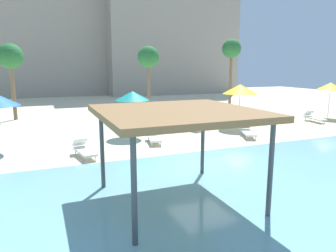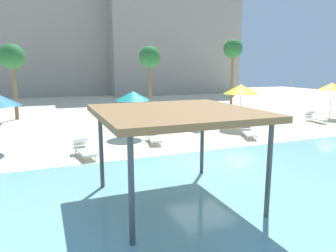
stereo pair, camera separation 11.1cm
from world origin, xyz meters
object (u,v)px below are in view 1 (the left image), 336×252
object	(u,v)px
beach_umbrella_teal_2	(132,96)
lounge_chair_4	(189,125)
shade_pavilion	(178,115)
lounge_chair_0	(154,136)
beach_umbrella_yellow_3	(331,86)
lounge_chair_5	(313,117)
palm_tree_2	(10,58)
palm_tree_1	(148,58)
palm_tree_0	(231,50)
beach_umbrella_yellow_0	(240,89)
lounge_chair_1	(84,149)
lounge_chair_3	(248,131)

from	to	relation	value
beach_umbrella_teal_2	lounge_chair_4	size ratio (longest dim) A/B	1.35
shade_pavilion	lounge_chair_0	distance (m)	8.03
beach_umbrella_yellow_3	lounge_chair_5	distance (m)	3.45
shade_pavilion	palm_tree_2	xyz separation A→B (m)	(-5.53, 18.53, 2.03)
lounge_chair_0	lounge_chair_5	size ratio (longest dim) A/B	1.01
shade_pavilion	lounge_chair_5	size ratio (longest dim) A/B	2.28
shade_pavilion	palm_tree_1	world-z (taller)	palm_tree_1
shade_pavilion	palm_tree_0	size ratio (longest dim) A/B	0.66
lounge_chair_5	palm_tree_0	xyz separation A→B (m)	(-0.76, 10.09, 5.32)
palm_tree_0	beach_umbrella_yellow_3	bearing A→B (deg)	-70.40
beach_umbrella_teal_2	palm_tree_2	size ratio (longest dim) A/B	0.46
beach_umbrella_yellow_0	palm_tree_1	bearing A→B (deg)	109.43
lounge_chair_0	shade_pavilion	bearing A→B (deg)	-2.50
beach_umbrella_yellow_0	beach_umbrella_yellow_3	world-z (taller)	beach_umbrella_yellow_0
beach_umbrella_yellow_0	palm_tree_2	bearing A→B (deg)	146.50
beach_umbrella_teal_2	lounge_chair_4	bearing A→B (deg)	6.85
lounge_chair_1	beach_umbrella_teal_2	bearing A→B (deg)	124.98
beach_umbrella_yellow_0	lounge_chair_3	bearing A→B (deg)	-113.90
lounge_chair_3	lounge_chair_5	distance (m)	8.04
palm_tree_1	palm_tree_2	xyz separation A→B (m)	(-10.89, 0.17, -0.06)
beach_umbrella_yellow_3	palm_tree_2	size ratio (longest dim) A/B	0.49
lounge_chair_0	lounge_chair_4	bearing A→B (deg)	137.40
beach_umbrella_yellow_3	lounge_chair_4	world-z (taller)	beach_umbrella_yellow_3
lounge_chair_0	lounge_chair_5	world-z (taller)	same
shade_pavilion	lounge_chair_3	xyz separation A→B (m)	(7.49, 6.66, -2.33)
beach_umbrella_yellow_0	lounge_chair_5	size ratio (longest dim) A/B	1.49
beach_umbrella_yellow_3	lounge_chair_4	xyz separation A→B (m)	(-12.47, -0.16, -2.19)
lounge_chair_1	palm_tree_2	world-z (taller)	palm_tree_2
palm_tree_1	lounge_chair_3	bearing A→B (deg)	-79.71
beach_umbrella_teal_2	lounge_chair_0	size ratio (longest dim) A/B	1.35
palm_tree_1	beach_umbrella_teal_2	bearing A→B (deg)	-114.29
lounge_chair_5	palm_tree_2	world-z (taller)	palm_tree_2
lounge_chair_1	palm_tree_2	size ratio (longest dim) A/B	0.34
beach_umbrella_yellow_0	lounge_chair_0	world-z (taller)	beach_umbrella_yellow_0
lounge_chair_4	palm_tree_1	xyz separation A→B (m)	(0.17, 8.57, 4.43)
palm_tree_2	beach_umbrella_yellow_0	bearing A→B (deg)	-33.50
lounge_chair_4	palm_tree_2	size ratio (longest dim) A/B	0.34
lounge_chair_0	palm_tree_2	xyz separation A→B (m)	(-7.44, 11.09, 4.37)
lounge_chair_3	palm_tree_1	world-z (taller)	palm_tree_1
lounge_chair_5	palm_tree_0	world-z (taller)	palm_tree_0
shade_pavilion	lounge_chair_4	bearing A→B (deg)	61.99
beach_umbrella_yellow_3	beach_umbrella_teal_2	bearing A→B (deg)	-177.80
lounge_chair_0	beach_umbrella_yellow_0	bearing A→B (deg)	116.49
beach_umbrella_yellow_3	lounge_chair_0	size ratio (longest dim) A/B	1.42
lounge_chair_4	palm_tree_0	xyz separation A→B (m)	(9.20, 9.35, 5.32)
beach_umbrella_yellow_0	palm_tree_1	size ratio (longest dim) A/B	0.50
beach_umbrella_yellow_0	palm_tree_0	bearing A→B (deg)	59.79
lounge_chair_4	palm_tree_0	bearing A→B (deg)	121.94
lounge_chair_3	palm_tree_2	size ratio (longest dim) A/B	0.34
beach_umbrella_yellow_0	lounge_chair_1	xyz separation A→B (m)	(-10.59, -3.11, -2.26)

